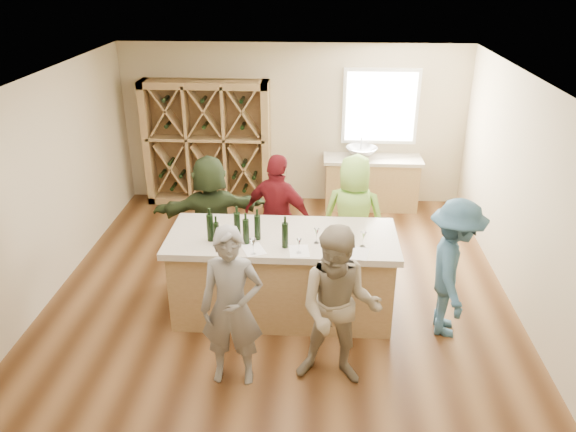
# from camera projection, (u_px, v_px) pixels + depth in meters

# --- Properties ---
(floor) EXTENTS (6.00, 7.00, 0.10)m
(floor) POSITION_uv_depth(u_px,v_px,m) (279.00, 306.00, 7.30)
(floor) COLOR brown
(floor) RESTS_ON ground
(ceiling) EXTENTS (6.00, 7.00, 0.10)m
(ceiling) POSITION_uv_depth(u_px,v_px,m) (278.00, 81.00, 6.08)
(ceiling) COLOR white
(ceiling) RESTS_ON ground
(wall_back) EXTENTS (6.00, 0.10, 2.80)m
(wall_back) POSITION_uv_depth(u_px,v_px,m) (293.00, 124.00, 9.91)
(wall_back) COLOR #C2B08C
(wall_back) RESTS_ON ground
(wall_front) EXTENTS (6.00, 0.10, 2.80)m
(wall_front) POSITION_uv_depth(u_px,v_px,m) (237.00, 432.00, 3.47)
(wall_front) COLOR #C2B08C
(wall_front) RESTS_ON ground
(wall_left) EXTENTS (0.10, 7.00, 2.80)m
(wall_left) POSITION_uv_depth(u_px,v_px,m) (30.00, 198.00, 6.85)
(wall_left) COLOR #C2B08C
(wall_left) RESTS_ON ground
(wall_right) EXTENTS (0.10, 7.00, 2.80)m
(wall_right) POSITION_uv_depth(u_px,v_px,m) (540.00, 210.00, 6.53)
(wall_right) COLOR #C2B08C
(wall_right) RESTS_ON ground
(window_frame) EXTENTS (1.30, 0.06, 1.30)m
(window_frame) POSITION_uv_depth(u_px,v_px,m) (380.00, 107.00, 9.61)
(window_frame) COLOR white
(window_frame) RESTS_ON wall_back
(window_pane) EXTENTS (1.18, 0.01, 1.18)m
(window_pane) POSITION_uv_depth(u_px,v_px,m) (381.00, 107.00, 9.58)
(window_pane) COLOR white
(window_pane) RESTS_ON wall_back
(wine_rack) EXTENTS (2.20, 0.45, 2.20)m
(wine_rack) POSITION_uv_depth(u_px,v_px,m) (207.00, 144.00, 9.86)
(wine_rack) COLOR #997849
(wine_rack) RESTS_ON floor
(back_counter_base) EXTENTS (1.60, 0.58, 0.86)m
(back_counter_base) POSITION_uv_depth(u_px,v_px,m) (371.00, 184.00, 9.92)
(back_counter_base) COLOR #997849
(back_counter_base) RESTS_ON floor
(back_counter_top) EXTENTS (1.70, 0.62, 0.06)m
(back_counter_top) POSITION_uv_depth(u_px,v_px,m) (373.00, 159.00, 9.73)
(back_counter_top) COLOR #C0B49D
(back_counter_top) RESTS_ON back_counter_base
(sink) EXTENTS (0.54, 0.54, 0.19)m
(sink) POSITION_uv_depth(u_px,v_px,m) (362.00, 152.00, 9.69)
(sink) COLOR silver
(sink) RESTS_ON back_counter_top
(faucet) EXTENTS (0.02, 0.02, 0.30)m
(faucet) POSITION_uv_depth(u_px,v_px,m) (361.00, 146.00, 9.83)
(faucet) COLOR silver
(faucet) RESTS_ON back_counter_top
(tasting_counter_base) EXTENTS (2.60, 1.00, 1.00)m
(tasting_counter_base) POSITION_uv_depth(u_px,v_px,m) (283.00, 277.00, 6.89)
(tasting_counter_base) COLOR #997849
(tasting_counter_base) RESTS_ON floor
(tasting_counter_top) EXTENTS (2.72, 1.12, 0.08)m
(tasting_counter_top) POSITION_uv_depth(u_px,v_px,m) (282.00, 238.00, 6.66)
(tasting_counter_top) COLOR #C0B49D
(tasting_counter_top) RESTS_ON tasting_counter_base
(wine_bottle_a) EXTENTS (0.08, 0.08, 0.33)m
(wine_bottle_a) POSITION_uv_depth(u_px,v_px,m) (210.00, 228.00, 6.46)
(wine_bottle_a) COLOR black
(wine_bottle_a) RESTS_ON tasting_counter_top
(wine_bottle_b) EXTENTS (0.07, 0.07, 0.27)m
(wine_bottle_b) POSITION_uv_depth(u_px,v_px,m) (216.00, 233.00, 6.39)
(wine_bottle_b) COLOR black
(wine_bottle_b) RESTS_ON tasting_counter_top
(wine_bottle_c) EXTENTS (0.08, 0.08, 0.31)m
(wine_bottle_c) POSITION_uv_depth(u_px,v_px,m) (237.00, 225.00, 6.53)
(wine_bottle_c) COLOR black
(wine_bottle_c) RESTS_ON tasting_counter_top
(wine_bottle_d) EXTENTS (0.09, 0.09, 0.30)m
(wine_bottle_d) POSITION_uv_depth(u_px,v_px,m) (246.00, 232.00, 6.39)
(wine_bottle_d) COLOR black
(wine_bottle_d) RESTS_ON tasting_counter_top
(wine_bottle_e) EXTENTS (0.10, 0.10, 0.30)m
(wine_bottle_e) POSITION_uv_depth(u_px,v_px,m) (257.00, 227.00, 6.49)
(wine_bottle_e) COLOR black
(wine_bottle_e) RESTS_ON tasting_counter_top
(wine_glass_a) EXTENTS (0.10, 0.10, 0.20)m
(wine_glass_a) POSITION_uv_depth(u_px,v_px,m) (253.00, 246.00, 6.17)
(wine_glass_a) COLOR white
(wine_glass_a) RESTS_ON tasting_counter_top
(wine_glass_b) EXTENTS (0.07, 0.07, 0.16)m
(wine_glass_b) POSITION_uv_depth(u_px,v_px,m) (299.00, 246.00, 6.21)
(wine_glass_b) COLOR white
(wine_glass_b) RESTS_ON tasting_counter_top
(wine_glass_c) EXTENTS (0.09, 0.09, 0.20)m
(wine_glass_c) POSITION_uv_depth(u_px,v_px,m) (349.00, 249.00, 6.11)
(wine_glass_c) COLOR white
(wine_glass_c) RESTS_ON tasting_counter_top
(wine_glass_d) EXTENTS (0.07, 0.07, 0.18)m
(wine_glass_d) POSITION_uv_depth(u_px,v_px,m) (316.00, 236.00, 6.43)
(wine_glass_d) COLOR white
(wine_glass_d) RESTS_ON tasting_counter_top
(wine_glass_e) EXTENTS (0.09, 0.09, 0.19)m
(wine_glass_e) POSITION_uv_depth(u_px,v_px,m) (363.00, 239.00, 6.34)
(wine_glass_e) COLOR white
(wine_glass_e) RESTS_ON tasting_counter_top
(tasting_menu_a) EXTENTS (0.33, 0.37, 0.00)m
(tasting_menu_a) POSITION_uv_depth(u_px,v_px,m) (253.00, 250.00, 6.31)
(tasting_menu_a) COLOR white
(tasting_menu_a) RESTS_ON tasting_counter_top
(tasting_menu_b) EXTENTS (0.26, 0.33, 0.00)m
(tasting_menu_b) POSITION_uv_depth(u_px,v_px,m) (299.00, 251.00, 6.28)
(tasting_menu_b) COLOR white
(tasting_menu_b) RESTS_ON tasting_counter_top
(tasting_menu_c) EXTENTS (0.28, 0.34, 0.00)m
(tasting_menu_c) POSITION_uv_depth(u_px,v_px,m) (358.00, 253.00, 6.23)
(tasting_menu_c) COLOR white
(tasting_menu_c) RESTS_ON tasting_counter_top
(person_near_left) EXTENTS (0.64, 0.47, 1.76)m
(person_near_left) POSITION_uv_depth(u_px,v_px,m) (232.00, 308.00, 5.62)
(person_near_left) COLOR slate
(person_near_left) RESTS_ON floor
(person_near_right) EXTENTS (0.90, 0.56, 1.77)m
(person_near_right) POSITION_uv_depth(u_px,v_px,m) (339.00, 308.00, 5.60)
(person_near_right) COLOR gray
(person_near_right) RESTS_ON floor
(person_server) EXTENTS (0.64, 1.14, 1.68)m
(person_server) POSITION_uv_depth(u_px,v_px,m) (453.00, 269.00, 6.40)
(person_server) COLOR #335972
(person_server) RESTS_ON floor
(person_far_mid) EXTENTS (1.16, 0.91, 1.76)m
(person_far_mid) POSITION_uv_depth(u_px,v_px,m) (279.00, 217.00, 7.57)
(person_far_mid) COLOR #590F14
(person_far_mid) RESTS_ON floor
(person_far_right) EXTENTS (0.94, 0.70, 1.75)m
(person_far_right) POSITION_uv_depth(u_px,v_px,m) (353.00, 218.00, 7.58)
(person_far_right) COLOR #8CC64C
(person_far_right) RESTS_ON floor
(person_far_left) EXTENTS (1.67, 0.94, 1.70)m
(person_far_left) POSITION_uv_depth(u_px,v_px,m) (211.00, 215.00, 7.73)
(person_far_left) COLOR #263319
(person_far_left) RESTS_ON floor
(wine_bottle_f) EXTENTS (0.07, 0.07, 0.30)m
(wine_bottle_f) POSITION_uv_depth(u_px,v_px,m) (285.00, 235.00, 6.31)
(wine_bottle_f) COLOR black
(wine_bottle_f) RESTS_ON tasting_counter_top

